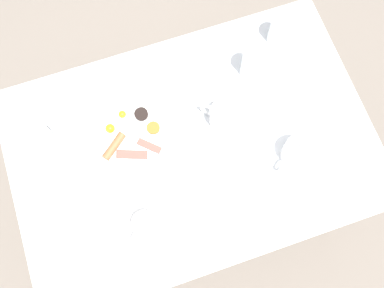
{
  "coord_description": "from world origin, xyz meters",
  "views": [
    {
      "loc": [
        0.42,
        -0.14,
        2.23
      ],
      "look_at": [
        0.0,
        0.0,
        0.8
      ],
      "focal_mm": 42.0,
      "sensor_mm": 36.0,
      "label": 1
    }
  ],
  "objects_px": {
    "water_glass_short": "(251,63)",
    "wine_glass_spare": "(279,30)",
    "teapot_far": "(224,116)",
    "teapot_near": "(298,152)",
    "teacup_with_saucer_right": "(58,196)",
    "teacup_with_saucer_left": "(145,225)",
    "water_glass_tall": "(43,139)",
    "spoon_for_tea": "(93,253)",
    "knife_by_plate": "(232,202)",
    "fork_by_plate": "(313,87)",
    "breakfast_plate": "(131,134)"
  },
  "relations": [
    {
      "from": "teapot_near",
      "to": "fork_by_plate",
      "type": "relative_size",
      "value": 1.34
    },
    {
      "from": "water_glass_short",
      "to": "breakfast_plate",
      "type": "bearing_deg",
      "value": -78.74
    },
    {
      "from": "water_glass_tall",
      "to": "fork_by_plate",
      "type": "xyz_separation_m",
      "value": [
        0.09,
        0.94,
        -0.06
      ]
    },
    {
      "from": "teacup_with_saucer_right",
      "to": "breakfast_plate",
      "type": "bearing_deg",
      "value": 115.14
    },
    {
      "from": "water_glass_tall",
      "to": "fork_by_plate",
      "type": "relative_size",
      "value": 1.03
    },
    {
      "from": "teacup_with_saucer_left",
      "to": "teapot_near",
      "type": "bearing_deg",
      "value": 96.32
    },
    {
      "from": "wine_glass_spare",
      "to": "spoon_for_tea",
      "type": "bearing_deg",
      "value": -57.81
    },
    {
      "from": "water_glass_tall",
      "to": "spoon_for_tea",
      "type": "bearing_deg",
      "value": 6.86
    },
    {
      "from": "water_glass_tall",
      "to": "fork_by_plate",
      "type": "bearing_deg",
      "value": 84.38
    },
    {
      "from": "water_glass_tall",
      "to": "knife_by_plate",
      "type": "relative_size",
      "value": 0.62
    },
    {
      "from": "teacup_with_saucer_right",
      "to": "water_glass_short",
      "type": "bearing_deg",
      "value": 106.75
    },
    {
      "from": "water_glass_short",
      "to": "wine_glass_spare",
      "type": "bearing_deg",
      "value": 123.02
    },
    {
      "from": "water_glass_short",
      "to": "knife_by_plate",
      "type": "relative_size",
      "value": 0.64
    },
    {
      "from": "teapot_far",
      "to": "water_glass_tall",
      "type": "distance_m",
      "value": 0.6
    },
    {
      "from": "teapot_near",
      "to": "water_glass_short",
      "type": "height_order",
      "value": "water_glass_short"
    },
    {
      "from": "teacup_with_saucer_left",
      "to": "teacup_with_saucer_right",
      "type": "xyz_separation_m",
      "value": [
        -0.18,
        -0.24,
        -0.0
      ]
    },
    {
      "from": "teacup_with_saucer_left",
      "to": "spoon_for_tea",
      "type": "bearing_deg",
      "value": -80.87
    },
    {
      "from": "teapot_far",
      "to": "fork_by_plate",
      "type": "xyz_separation_m",
      "value": [
        -0.02,
        0.34,
        -0.04
      ]
    },
    {
      "from": "teacup_with_saucer_left",
      "to": "water_glass_tall",
      "type": "height_order",
      "value": "water_glass_tall"
    },
    {
      "from": "teacup_with_saucer_right",
      "to": "water_glass_short",
      "type": "height_order",
      "value": "water_glass_short"
    },
    {
      "from": "teapot_far",
      "to": "spoon_for_tea",
      "type": "height_order",
      "value": "teapot_far"
    },
    {
      "from": "teacup_with_saucer_left",
      "to": "wine_glass_spare",
      "type": "relative_size",
      "value": 1.17
    },
    {
      "from": "water_glass_tall",
      "to": "knife_by_plate",
      "type": "bearing_deg",
      "value": 53.45
    },
    {
      "from": "water_glass_tall",
      "to": "knife_by_plate",
      "type": "xyz_separation_m",
      "value": [
        0.39,
        0.52,
        -0.06
      ]
    },
    {
      "from": "teacup_with_saucer_right",
      "to": "spoon_for_tea",
      "type": "relative_size",
      "value": 0.85
    },
    {
      "from": "teapot_near",
      "to": "teacup_with_saucer_right",
      "type": "height_order",
      "value": "teapot_near"
    },
    {
      "from": "fork_by_plate",
      "to": "spoon_for_tea",
      "type": "xyz_separation_m",
      "value": [
        0.3,
        -0.89,
        0.0
      ]
    },
    {
      "from": "teacup_with_saucer_left",
      "to": "wine_glass_spare",
      "type": "bearing_deg",
      "value": 127.29
    },
    {
      "from": "breakfast_plate",
      "to": "water_glass_short",
      "type": "relative_size",
      "value": 2.1
    },
    {
      "from": "teacup_with_saucer_left",
      "to": "fork_by_plate",
      "type": "relative_size",
      "value": 1.12
    },
    {
      "from": "teapot_near",
      "to": "knife_by_plate",
      "type": "bearing_deg",
      "value": 172.78
    },
    {
      "from": "spoon_for_tea",
      "to": "water_glass_short",
      "type": "bearing_deg",
      "value": 122.02
    },
    {
      "from": "teapot_far",
      "to": "teacup_with_saucer_right",
      "type": "xyz_separation_m",
      "value": [
        0.08,
        -0.6,
        -0.02
      ]
    },
    {
      "from": "fork_by_plate",
      "to": "knife_by_plate",
      "type": "distance_m",
      "value": 0.51
    },
    {
      "from": "knife_by_plate",
      "to": "spoon_for_tea",
      "type": "height_order",
      "value": "same"
    },
    {
      "from": "water_glass_short",
      "to": "teacup_with_saucer_right",
      "type": "bearing_deg",
      "value": -73.25
    },
    {
      "from": "teapot_near",
      "to": "knife_by_plate",
      "type": "relative_size",
      "value": 0.81
    },
    {
      "from": "teapot_far",
      "to": "fork_by_plate",
      "type": "height_order",
      "value": "teapot_far"
    },
    {
      "from": "fork_by_plate",
      "to": "knife_by_plate",
      "type": "height_order",
      "value": "same"
    },
    {
      "from": "knife_by_plate",
      "to": "spoon_for_tea",
      "type": "bearing_deg",
      "value": -88.62
    },
    {
      "from": "breakfast_plate",
      "to": "water_glass_tall",
      "type": "height_order",
      "value": "water_glass_tall"
    },
    {
      "from": "teapot_near",
      "to": "water_glass_tall",
      "type": "bearing_deg",
      "value": 134.15
    },
    {
      "from": "teapot_near",
      "to": "teapot_far",
      "type": "xyz_separation_m",
      "value": [
        -0.2,
        -0.19,
        0.0
      ]
    },
    {
      "from": "teapot_far",
      "to": "teapot_near",
      "type": "bearing_deg",
      "value": -4.1
    },
    {
      "from": "wine_glass_spare",
      "to": "spoon_for_tea",
      "type": "distance_m",
      "value": 0.99
    },
    {
      "from": "teapot_near",
      "to": "fork_by_plate",
      "type": "xyz_separation_m",
      "value": [
        -0.21,
        0.16,
        -0.04
      ]
    },
    {
      "from": "teapot_near",
      "to": "teapot_far",
      "type": "distance_m",
      "value": 0.27
    },
    {
      "from": "teacup_with_saucer_left",
      "to": "teacup_with_saucer_right",
      "type": "bearing_deg",
      "value": -126.64
    },
    {
      "from": "teapot_near",
      "to": "water_glass_short",
      "type": "distance_m",
      "value": 0.35
    },
    {
      "from": "teapot_near",
      "to": "teapot_far",
      "type": "bearing_deg",
      "value": 109.0
    }
  ]
}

